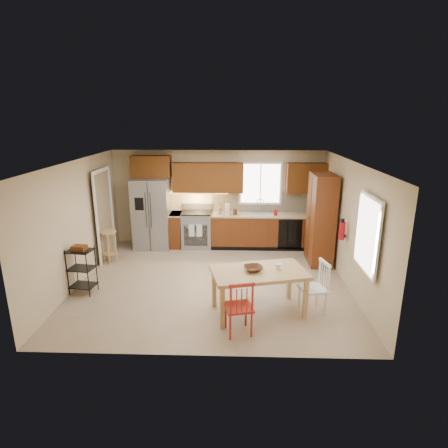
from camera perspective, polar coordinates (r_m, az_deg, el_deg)
floor at (r=7.93m, az=-1.73°, el=-8.80°), size 5.50×5.50×0.00m
ceiling at (r=7.23m, az=-1.90°, el=9.43°), size 5.50×5.00×0.02m
wall_back at (r=9.91m, az=-0.88°, el=3.98°), size 5.50×0.02×2.50m
wall_front at (r=5.15m, az=-3.63°, el=-8.00°), size 5.50×0.02×2.50m
wall_left at (r=8.14m, az=-21.51°, el=0.09°), size 0.02×5.00×2.50m
wall_right at (r=7.81m, az=18.76°, el=-0.30°), size 0.02×5.00×2.50m
refrigerator at (r=9.86m, az=-10.90°, el=1.59°), size 0.92×0.75×1.82m
range_stove at (r=9.85m, az=-4.15°, el=-0.89°), size 0.76×0.63×0.92m
base_cabinet_narrow at (r=9.94m, az=-7.29°, el=-0.88°), size 0.30×0.60×0.90m
base_cabinet_run at (r=9.84m, az=6.58°, el=-1.03°), size 2.92×0.60×0.90m
dishwasher at (r=9.63m, az=10.03°, el=-1.57°), size 0.60×0.02×0.78m
backsplash at (r=9.93m, az=6.59°, el=3.46°), size 2.92×0.03×0.55m
upper_over_fridge at (r=9.82m, az=-11.02°, el=8.61°), size 1.00×0.35×0.55m
upper_left_block at (r=9.64m, az=-2.44°, el=7.11°), size 1.80×0.35×0.75m
upper_right_block at (r=9.78m, az=12.44°, el=6.87°), size 1.00×0.35×0.75m
window_back at (r=9.82m, az=5.57°, el=6.17°), size 1.12×0.04×1.12m
sink at (r=9.72m, az=5.54°, el=1.29°), size 0.62×0.46×0.16m
undercab_glow at (r=9.72m, az=-4.19°, el=4.78°), size 1.60×0.30×0.01m
soap_bottle at (r=9.62m, az=7.86°, el=1.89°), size 0.09×0.09×0.19m
paper_towel at (r=9.61m, az=0.52°, el=2.30°), size 0.12×0.12×0.28m
canister_steel at (r=9.62m, az=-0.67°, el=2.02°), size 0.11×0.11×0.18m
canister_wood at (r=9.59m, az=1.71°, el=1.84°), size 0.10×0.10×0.14m
pantry at (r=8.90m, az=14.54°, el=0.69°), size 0.50×0.95×2.10m
fire_extinguisher at (r=7.96m, az=17.54°, el=-1.02°), size 0.12×0.12×0.36m
window_right at (r=6.69m, az=21.06°, el=-1.47°), size 0.04×1.02×1.32m
doorway at (r=9.33m, az=-17.87°, el=1.13°), size 0.04×0.95×2.10m
dining_table at (r=6.66m, az=5.26°, el=-10.31°), size 1.77×1.26×0.78m
chair_red at (r=6.03m, az=2.23°, el=-12.39°), size 0.53×0.53×0.94m
chair_white at (r=6.79m, az=13.39°, el=-9.41°), size 0.53×0.53×0.94m
table_bowl at (r=6.49m, az=4.47°, el=-7.16°), size 0.39×0.39×0.08m
table_jar at (r=6.60m, az=8.36°, el=-6.57°), size 0.14×0.14×0.14m
bar_stool at (r=9.21m, az=-17.08°, el=-3.31°), size 0.44×0.44×0.77m
utility_cart at (r=7.80m, az=-20.84°, el=-6.66°), size 0.51×0.42×0.93m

